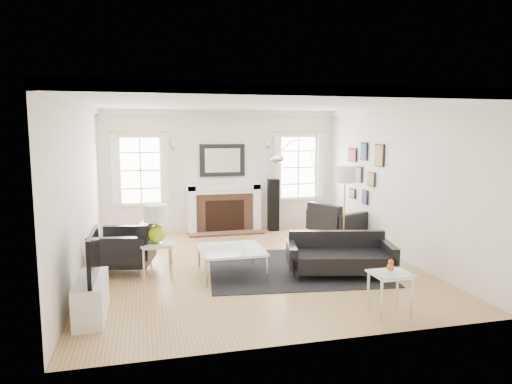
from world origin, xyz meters
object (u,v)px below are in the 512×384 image
object	(u,v)px
gourd_lamp	(156,221)
arc_floor_lamp	(298,182)
fireplace	(224,208)
armchair_left	(128,248)
armchair_right	(335,223)
sofa	(339,256)
coffee_table	(231,251)

from	to	relation	value
gourd_lamp	arc_floor_lamp	bearing A→B (deg)	36.33
gourd_lamp	fireplace	bearing A→B (deg)	62.03
armchair_left	armchair_right	size ratio (longest dim) A/B	0.95
sofa	gourd_lamp	bearing A→B (deg)	168.21
sofa	armchair_right	distance (m)	2.32
fireplace	armchair_right	size ratio (longest dim) A/B	1.33
armchair_left	coffee_table	world-z (taller)	armchair_left
fireplace	arc_floor_lamp	size ratio (longest dim) A/B	0.77
arc_floor_lamp	fireplace	bearing A→B (deg)	155.83
armchair_right	arc_floor_lamp	bearing A→B (deg)	127.22
fireplace	sofa	bearing A→B (deg)	-70.52
fireplace	armchair_left	distance (m)	3.31
coffee_table	arc_floor_lamp	xyz separation A→B (m)	(2.00, 2.60, 0.78)
gourd_lamp	arc_floor_lamp	distance (m)	3.93
armchair_left	fireplace	bearing A→B (deg)	51.41
coffee_table	armchair_left	bearing A→B (deg)	156.44
armchair_right	gourd_lamp	xyz separation A→B (m)	(-3.74, -1.55, 0.53)
sofa	coffee_table	bearing A→B (deg)	169.32
coffee_table	gourd_lamp	bearing A→B (deg)	166.56
gourd_lamp	armchair_right	bearing A→B (deg)	22.52
fireplace	armchair_left	bearing A→B (deg)	-128.59
coffee_table	arc_floor_lamp	bearing A→B (deg)	52.43
sofa	fireplace	bearing A→B (deg)	109.48
sofa	armchair_left	xyz separation A→B (m)	(-3.34, 1.03, 0.09)
armchair_left	coffee_table	xyz separation A→B (m)	(1.62, -0.71, 0.03)
armchair_left	arc_floor_lamp	distance (m)	4.16
fireplace	sofa	xyz separation A→B (m)	(1.28, -3.62, -0.24)
sofa	coffee_table	size ratio (longest dim) A/B	1.79
arc_floor_lamp	coffee_table	bearing A→B (deg)	-127.57
armchair_right	coffee_table	world-z (taller)	armchair_right
gourd_lamp	coffee_table	bearing A→B (deg)	-13.44
fireplace	gourd_lamp	distance (m)	3.43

